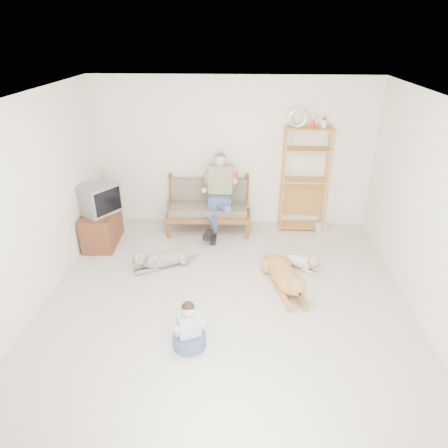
# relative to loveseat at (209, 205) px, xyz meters

# --- Properties ---
(floor) EXTENTS (5.50, 5.50, 0.00)m
(floor) POSITION_rel_loveseat_xyz_m (0.43, -2.40, -0.49)
(floor) COLOR beige
(floor) RESTS_ON ground
(ceiling) EXTENTS (5.50, 5.50, 0.00)m
(ceiling) POSITION_rel_loveseat_xyz_m (0.43, -2.40, 2.21)
(ceiling) COLOR white
(ceiling) RESTS_ON ground
(wall_back) EXTENTS (5.00, 0.00, 5.00)m
(wall_back) POSITION_rel_loveseat_xyz_m (0.43, 0.35, 0.86)
(wall_back) COLOR silver
(wall_back) RESTS_ON ground
(wall_front) EXTENTS (5.00, 0.00, 5.00)m
(wall_front) POSITION_rel_loveseat_xyz_m (0.43, -5.15, 0.86)
(wall_front) COLOR silver
(wall_front) RESTS_ON ground
(wall_left) EXTENTS (0.00, 5.50, 5.50)m
(wall_left) POSITION_rel_loveseat_xyz_m (-2.07, -2.40, 0.86)
(wall_left) COLOR silver
(wall_left) RESTS_ON ground
(wall_right) EXTENTS (0.00, 5.50, 5.50)m
(wall_right) POSITION_rel_loveseat_xyz_m (2.93, -2.40, 0.86)
(wall_right) COLOR silver
(wall_right) RESTS_ON ground
(loveseat) EXTENTS (1.52, 0.75, 0.95)m
(loveseat) POSITION_rel_loveseat_xyz_m (0.00, 0.00, 0.00)
(loveseat) COLOR brown
(loveseat) RESTS_ON ground
(man) EXTENTS (0.56, 0.80, 1.30)m
(man) POSITION_rel_loveseat_xyz_m (0.20, -0.23, 0.19)
(man) COLOR #44567E
(man) RESTS_ON loveseat
(etagere) EXTENTS (0.84, 0.37, 2.20)m
(etagere) POSITION_rel_loveseat_xyz_m (1.71, 0.15, 0.48)
(etagere) COLOR #C4793D
(etagere) RESTS_ON ground
(book_stack) EXTENTS (0.22, 0.18, 0.12)m
(book_stack) POSITION_rel_loveseat_xyz_m (2.08, 0.07, -0.42)
(book_stack) COLOR white
(book_stack) RESTS_ON ground
(tv_stand) EXTENTS (0.55, 0.93, 0.60)m
(tv_stand) POSITION_rel_loveseat_xyz_m (-1.80, -0.63, -0.19)
(tv_stand) COLOR brown
(tv_stand) RESTS_ON ground
(crt_tv) EXTENTS (0.72, 0.75, 0.49)m
(crt_tv) POSITION_rel_loveseat_xyz_m (-1.77, -0.64, 0.36)
(crt_tv) COLOR slate
(crt_tv) RESTS_ON tv_stand
(wall_outlet) EXTENTS (0.12, 0.02, 0.08)m
(wall_outlet) POSITION_rel_loveseat_xyz_m (-0.82, 0.34, -0.19)
(wall_outlet) COLOR white
(wall_outlet) RESTS_ON ground
(golden_retriever) EXTENTS (0.60, 1.43, 0.44)m
(golden_retriever) POSITION_rel_loveseat_xyz_m (1.26, -1.81, -0.30)
(golden_retriever) COLOR #B0703D
(golden_retriever) RESTS_ON ground
(shaggy_dog) EXTENTS (1.02, 0.65, 0.34)m
(shaggy_dog) POSITION_rel_loveseat_xyz_m (-0.64, -1.35, -0.35)
(shaggy_dog) COLOR silver
(shaggy_dog) RESTS_ON ground
(terrier) EXTENTS (0.61, 0.48, 0.27)m
(terrier) POSITION_rel_loveseat_xyz_m (1.58, -1.28, -0.37)
(terrier) COLOR white
(terrier) RESTS_ON ground
(child) EXTENTS (0.40, 0.40, 0.63)m
(child) POSITION_rel_loveseat_xyz_m (0.03, -3.05, -0.26)
(child) COLOR #44567E
(child) RESTS_ON ground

